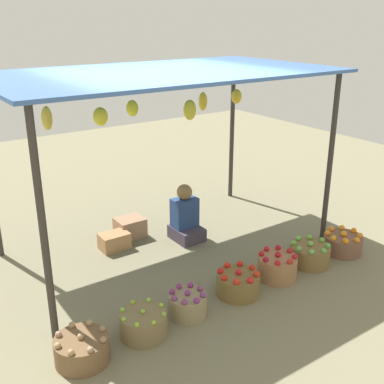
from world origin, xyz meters
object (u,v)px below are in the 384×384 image
basket_red_apples (277,267)px  basket_green_apples (310,254)px  basket_purple_onions (188,304)px  basket_limes (143,324)px  wooden_crate_near_vendor (114,241)px  basket_oranges (343,243)px  basket_red_tomatoes (238,283)px  basket_potatoes (82,349)px  wooden_crate_stacked_rear (130,228)px  vendor_person (185,218)px

basket_red_apples → basket_green_apples: 0.56m
basket_purple_onions → basket_red_apples: (1.27, 0.02, 0.02)m
basket_limes → wooden_crate_near_vendor: 1.89m
basket_red_apples → basket_oranges: 1.15m
basket_red_tomatoes → basket_potatoes: bearing=-178.4°
basket_potatoes → wooden_crate_stacked_rear: 2.53m
vendor_person → wooden_crate_near_vendor: size_ratio=2.08×
basket_red_apples → wooden_crate_stacked_rear: (-0.90, 1.95, -0.01)m
basket_potatoes → wooden_crate_near_vendor: bearing=56.6°
basket_red_apples → basket_green_apples: size_ratio=0.94×
basket_limes → basket_oranges: basket_oranges is taller
basket_potatoes → basket_limes: (0.63, 0.01, 0.00)m
basket_limes → basket_green_apples: basket_green_apples is taller
basket_purple_onions → vendor_person: bearing=56.8°
vendor_person → basket_potatoes: vendor_person is taller
vendor_person → wooden_crate_near_vendor: (-0.94, 0.28, -0.19)m
vendor_person → basket_oranges: size_ratio=1.58×
basket_red_tomatoes → basket_limes: bearing=-177.9°
basket_red_tomatoes → wooden_crate_near_vendor: 1.87m
basket_red_apples → basket_oranges: size_ratio=0.93×
vendor_person → basket_green_apples: vendor_person is taller
basket_potatoes → basket_limes: bearing=0.7°
basket_potatoes → vendor_person: bearing=35.7°
vendor_person → wooden_crate_stacked_rear: bearing=141.1°
basket_red_apples → basket_green_apples: (0.56, 0.01, -0.02)m
basket_green_apples → basket_red_tomatoes: bearing=-178.9°
basket_green_apples → basket_purple_onions: bearing=-179.0°
basket_limes → basket_red_apples: (1.80, 0.05, 0.02)m
basket_potatoes → basket_red_apples: bearing=1.4°
basket_red_apples → basket_oranges: (1.15, -0.01, -0.02)m
wooden_crate_stacked_rear → basket_green_apples: bearing=-53.0°
basket_potatoes → basket_purple_onions: basket_purple_onions is taller
basket_red_apples → wooden_crate_near_vendor: bearing=125.3°
basket_limes → basket_red_tomatoes: (1.21, 0.04, 0.00)m
basket_limes → wooden_crate_stacked_rear: size_ratio=1.22×
basket_limes → basket_green_apples: size_ratio=0.94×
basket_red_tomatoes → basket_oranges: (1.75, -0.00, -0.01)m
basket_red_tomatoes → wooden_crate_stacked_rear: bearing=98.7°
basket_red_tomatoes → wooden_crate_near_vendor: (-0.64, 1.76, -0.02)m
vendor_person → basket_potatoes: (-2.13, -1.53, -0.18)m
basket_potatoes → basket_limes: same height
basket_red_tomatoes → wooden_crate_stacked_rear: size_ratio=1.27×
basket_red_tomatoes → basket_oranges: basket_red_tomatoes is taller
basket_limes → basket_purple_onions: (0.53, 0.03, 0.00)m
vendor_person → basket_oranges: vendor_person is taller
vendor_person → basket_purple_onions: bearing=-123.2°
basket_red_apples → basket_green_apples: bearing=1.2°
vendor_person → basket_potatoes: bearing=-144.3°
basket_red_apples → wooden_crate_stacked_rear: 2.15m
basket_purple_onions → basket_potatoes: bearing=-178.0°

